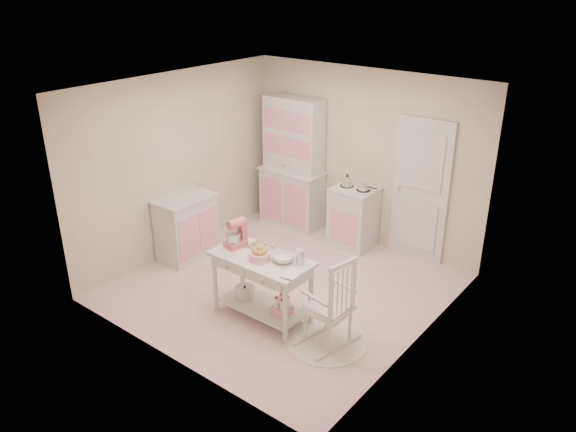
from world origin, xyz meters
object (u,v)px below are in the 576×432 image
object	(u,v)px
stove	(353,217)
base_cabinet	(186,227)
hutch	(292,163)
work_table	(262,287)
stand_mixer	(235,234)
rocking_chair	(328,300)
bread_basket	(260,256)

from	to	relation	value
stove	base_cabinet	bearing A→B (deg)	-133.08
hutch	work_table	distance (m)	2.80
stand_mixer	work_table	bearing A→B (deg)	6.43
stove	stand_mixer	bearing A→B (deg)	-95.95
hutch	rocking_chair	distance (m)	3.28
hutch	rocking_chair	size ratio (longest dim) A/B	1.89
work_table	bread_basket	world-z (taller)	bread_basket
hutch	stand_mixer	world-z (taller)	hutch
work_table	hutch	bearing A→B (deg)	120.46
stove	bread_basket	xyz separation A→B (m)	(0.20, -2.35, 0.39)
stove	rocking_chair	size ratio (longest dim) A/B	0.84
stove	work_table	bearing A→B (deg)	-85.46
base_cabinet	rocking_chair	bearing A→B (deg)	-9.29
hutch	stand_mixer	xyz separation A→B (m)	(0.96, -2.33, -0.07)
hutch	base_cabinet	bearing A→B (deg)	-104.51
rocking_chair	work_table	distance (m)	0.92
rocking_chair	stand_mixer	xyz separation A→B (m)	(-1.32, -0.04, 0.42)
base_cabinet	hutch	bearing A→B (deg)	75.49
stove	stand_mixer	size ratio (longest dim) A/B	2.71
work_table	stand_mixer	bearing A→B (deg)	177.27
stove	stand_mixer	xyz separation A→B (m)	(-0.24, -2.28, 0.51)
rocking_chair	stand_mixer	bearing A→B (deg)	-167.18
hutch	bread_basket	distance (m)	2.79
hutch	work_table	xyz separation A→B (m)	(1.38, -2.35, -0.64)
base_cabinet	work_table	world-z (taller)	base_cabinet
rocking_chair	bread_basket	world-z (taller)	rocking_chair
stove	rocking_chair	xyz separation A→B (m)	(1.09, -2.25, 0.09)
stand_mixer	bread_basket	world-z (taller)	stand_mixer
stove	base_cabinet	size ratio (longest dim) A/B	1.00
bread_basket	stand_mixer	bearing A→B (deg)	170.96
work_table	stove	bearing A→B (deg)	94.54
base_cabinet	bread_basket	bearing A→B (deg)	-16.51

